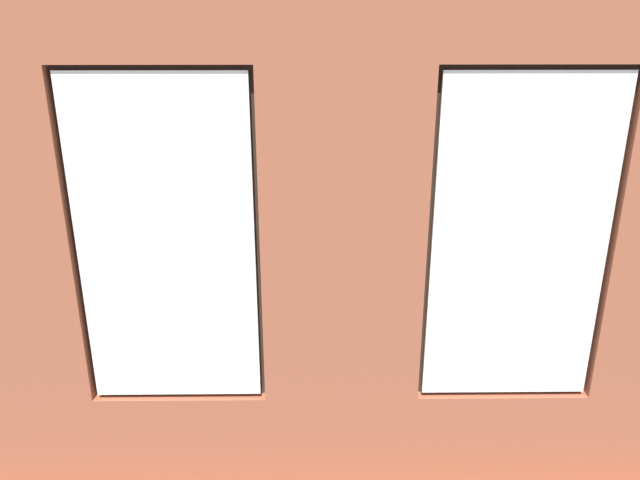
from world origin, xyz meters
TOP-DOWN VIEW (x-y plane):
  - ground_plane at (0.00, 0.00)m, footprint 6.23×5.47m
  - brick_wall_with_windows at (0.00, 2.35)m, footprint 5.63×0.30m
  - white_wall_right at (2.77, 0.20)m, footprint 0.10×4.47m
  - couch_by_window at (0.77, 1.70)m, footprint 1.94×0.87m
  - couch_left at (-2.12, 0.64)m, footprint 0.87×2.06m
  - coffee_table at (0.37, -0.44)m, footprint 1.56×0.85m
  - cup_ceramic at (0.56, -0.54)m, footprint 0.09×0.09m
  - candle_jar at (0.25, -0.31)m, footprint 0.08×0.08m
  - table_plant_small at (0.84, -0.31)m, footprint 0.12×0.12m
  - remote_silver at (0.37, -0.44)m, footprint 0.14×0.17m
  - remote_gray at (-0.06, -0.59)m, footprint 0.14×0.17m
  - media_console at (2.47, -0.49)m, footprint 1.04×0.42m
  - tv_flatscreen at (2.47, -0.49)m, footprint 1.13×0.20m
  - papasan_chair at (0.71, -1.68)m, footprint 1.04×1.04m
  - potted_plant_mid_room_small at (-1.17, -0.52)m, footprint 0.23×0.23m
  - potted_plant_beside_window_right at (2.04, 1.80)m, footprint 0.97×1.07m
  - potted_plant_corner_near_left at (-2.27, -1.73)m, footprint 0.53×0.53m
  - potted_plant_near_tv at (1.93, 0.48)m, footprint 0.91×0.85m
  - potted_plant_foreground_right at (2.17, -1.68)m, footprint 0.58×0.58m

SIDE VIEW (x-z plane):
  - ground_plane at x=0.00m, z-range -0.10..0.00m
  - media_console at x=2.47m, z-range 0.00..0.50m
  - potted_plant_mid_room_small at x=-1.17m, z-range 0.07..0.51m
  - couch_left at x=-2.12m, z-range -0.07..0.73m
  - couch_by_window at x=0.77m, z-range -0.07..0.73m
  - coffee_table at x=0.37m, z-range 0.17..0.61m
  - papasan_chair at x=0.71m, z-range 0.10..0.77m
  - remote_silver at x=0.37m, z-range 0.44..0.46m
  - remote_gray at x=-0.06m, z-range 0.44..0.46m
  - cup_ceramic at x=0.56m, z-range 0.44..0.54m
  - candle_jar at x=0.25m, z-range 0.44..0.55m
  - potted_plant_corner_near_left at x=-2.27m, z-range 0.11..0.91m
  - table_plant_small at x=0.84m, z-range 0.44..0.64m
  - potted_plant_foreground_right at x=2.17m, z-range 0.14..1.10m
  - potted_plant_beside_window_right at x=2.04m, z-range -0.07..1.35m
  - potted_plant_near_tv at x=1.93m, z-range 0.11..1.30m
  - tv_flatscreen at x=2.47m, z-range 0.50..1.28m
  - brick_wall_with_windows at x=0.00m, z-range -0.03..3.12m
  - white_wall_right at x=2.77m, z-range 0.00..3.16m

